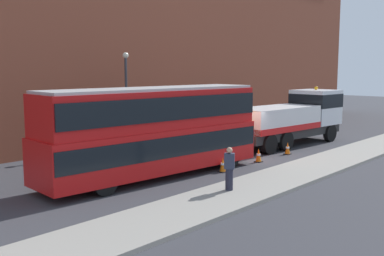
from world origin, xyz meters
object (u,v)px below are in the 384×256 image
at_px(double_decker_bus, 154,128).
at_px(traffic_cone_near_bus, 223,165).
at_px(pedestrian_onlooker, 229,169).
at_px(traffic_cone_near_truck, 288,148).
at_px(recovery_tow_truck, 292,117).
at_px(traffic_cone_midway, 259,156).
at_px(street_lamp, 126,92).

height_order(double_decker_bus, traffic_cone_near_bus, double_decker_bus).
xyz_separation_m(pedestrian_onlooker, traffic_cone_near_truck, (8.85, 2.56, -0.64)).
height_order(recovery_tow_truck, traffic_cone_midway, recovery_tow_truck).
xyz_separation_m(double_decker_bus, traffic_cone_near_bus, (2.87, -1.68, -1.89)).
distance_m(double_decker_bus, traffic_cone_near_bus, 3.82).
height_order(traffic_cone_near_bus, street_lamp, street_lamp).
relative_size(traffic_cone_near_bus, traffic_cone_midway, 1.00).
relative_size(recovery_tow_truck, pedestrian_onlooker, 5.98).
relative_size(recovery_tow_truck, double_decker_bus, 0.91).
bearing_deg(traffic_cone_near_bus, street_lamp, 83.46).
height_order(recovery_tow_truck, traffic_cone_near_truck, recovery_tow_truck).
relative_size(double_decker_bus, street_lamp, 1.92).
distance_m(traffic_cone_near_bus, traffic_cone_midway, 3.11).
height_order(traffic_cone_midway, traffic_cone_near_truck, same).
bearing_deg(traffic_cone_near_truck, street_lamp, 122.38).
relative_size(traffic_cone_midway, traffic_cone_near_truck, 1.00).
xyz_separation_m(recovery_tow_truck, double_decker_bus, (-12.13, 0.04, 0.47)).
xyz_separation_m(recovery_tow_truck, traffic_cone_near_bus, (-9.26, -1.64, -1.42)).
height_order(recovery_tow_truck, pedestrian_onlooker, recovery_tow_truck).
bearing_deg(pedestrian_onlooker, traffic_cone_near_bus, 8.06).
bearing_deg(recovery_tow_truck, traffic_cone_near_bus, -165.00).
height_order(pedestrian_onlooker, street_lamp, street_lamp).
distance_m(pedestrian_onlooker, traffic_cone_near_truck, 9.23).
bearing_deg(traffic_cone_midway, recovery_tow_truck, 14.43).
xyz_separation_m(double_decker_bus, street_lamp, (3.80, 6.41, 1.24)).
relative_size(traffic_cone_midway, street_lamp, 0.12).
relative_size(traffic_cone_near_bus, traffic_cone_near_truck, 1.00).
xyz_separation_m(traffic_cone_midway, street_lamp, (-2.18, 8.04, 3.13)).
height_order(pedestrian_onlooker, traffic_cone_near_truck, pedestrian_onlooker).
distance_m(double_decker_bus, street_lamp, 7.55).
distance_m(traffic_cone_midway, traffic_cone_near_truck, 2.93).
bearing_deg(traffic_cone_midway, double_decker_bus, 164.78).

